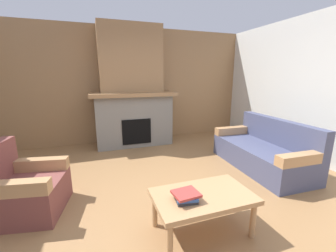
% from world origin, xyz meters
% --- Properties ---
extents(ground, '(9.00, 9.00, 0.00)m').
position_xyz_m(ground, '(0.00, 0.00, 0.00)').
color(ground, olive).
extents(wall_back_wood_panel, '(6.00, 0.12, 2.70)m').
position_xyz_m(wall_back_wood_panel, '(0.00, 3.00, 1.35)').
color(wall_back_wood_panel, '#997047').
rests_on(wall_back_wood_panel, ground).
extents(fireplace, '(1.90, 0.82, 2.70)m').
position_xyz_m(fireplace, '(0.00, 2.62, 1.16)').
color(fireplace, gray).
rests_on(fireplace, ground).
extents(couch, '(0.91, 1.83, 0.85)m').
position_xyz_m(couch, '(1.91, 0.49, 0.29)').
color(couch, '#474C6B').
rests_on(couch, ground).
extents(armchair, '(0.89, 0.89, 0.85)m').
position_xyz_m(armchair, '(-1.72, 0.36, 0.29)').
color(armchair, brown).
rests_on(armchair, ground).
extents(coffee_table, '(1.00, 0.60, 0.43)m').
position_xyz_m(coffee_table, '(0.11, -0.62, 0.38)').
color(coffee_table, tan).
rests_on(coffee_table, ground).
extents(book_stack_near_edge, '(0.26, 0.24, 0.08)m').
position_xyz_m(book_stack_near_edge, '(-0.10, -0.66, 0.47)').
color(book_stack_near_edge, '#2D2D33').
rests_on(book_stack_near_edge, coffee_table).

